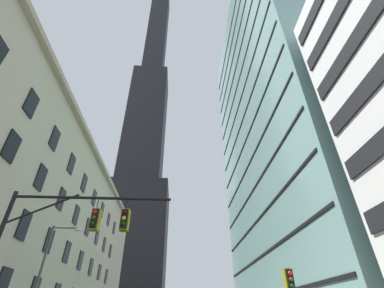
% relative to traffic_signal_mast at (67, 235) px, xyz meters
% --- Properties ---
extents(station_building, '(13.73, 61.63, 22.51)m').
position_rel_traffic_signal_mast_xyz_m(station_building, '(-13.69, 20.60, 6.00)').
color(station_building, '#BCAF93').
rests_on(station_building, ground).
extents(dark_skyscraper, '(26.18, 26.18, 225.07)m').
position_rel_traffic_signal_mast_xyz_m(dark_skyscraper, '(-12.38, 93.13, 63.31)').
color(dark_skyscraper, black).
rests_on(dark_skyscraper, ground).
extents(glass_office_midrise, '(17.67, 34.46, 58.04)m').
position_rel_traffic_signal_mast_xyz_m(glass_office_midrise, '(23.62, 19.08, 23.79)').
color(glass_office_midrise, gray).
rests_on(glass_office_midrise, ground).
extents(traffic_signal_mast, '(7.95, 0.63, 7.15)m').
position_rel_traffic_signal_mast_xyz_m(traffic_signal_mast, '(0.00, 0.00, 0.00)').
color(traffic_signal_mast, black).
rests_on(traffic_signal_mast, sidewalk_left).
extents(traffic_light_near_right, '(0.40, 0.63, 3.92)m').
position_rel_traffic_signal_mast_xyz_m(traffic_light_near_right, '(10.65, 1.25, -1.93)').
color(traffic_light_near_right, black).
rests_on(traffic_light_near_right, sidewalk_right).
extents(street_lamppost, '(2.34, 0.32, 8.12)m').
position_rel_traffic_signal_mast_xyz_m(street_lamppost, '(-4.61, 9.16, -0.28)').
color(street_lamppost, '#47474C').
rests_on(street_lamppost, sidewalk_left).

